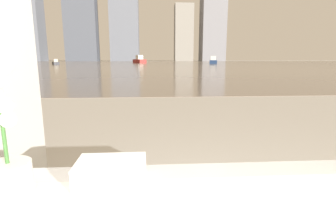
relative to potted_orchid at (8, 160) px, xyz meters
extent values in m
cylinder|color=silver|center=(0.00, 0.00, -0.07)|extent=(0.14, 0.14, 0.11)
cylinder|color=#38662D|center=(0.00, 0.00, 0.14)|extent=(0.01, 0.01, 0.30)
sphere|color=silver|center=(0.02, 0.01, 0.29)|extent=(0.05, 0.05, 0.05)
sphere|color=silver|center=(0.01, 0.01, 0.17)|extent=(0.05, 0.05, 0.05)
sphere|color=silver|center=(0.02, 0.00, 0.13)|extent=(0.05, 0.05, 0.05)
cube|color=white|center=(0.31, 0.07, -0.10)|extent=(0.24, 0.17, 0.04)
cube|color=white|center=(0.31, 0.07, -0.06)|extent=(0.24, 0.17, 0.04)
cube|color=gray|center=(0.60, 61.07, -0.69)|extent=(180.00, 110.00, 0.01)
cube|color=#2D2D33|center=(-15.80, 46.29, -0.46)|extent=(1.91, 2.69, 0.45)
cube|color=#B2A893|center=(-15.80, 46.29, 0.02)|extent=(1.00, 1.14, 0.51)
cube|color=maroon|center=(-2.05, 62.94, -0.26)|extent=(3.42, 5.14, 0.85)
cube|color=silver|center=(-2.05, 62.94, 0.65)|extent=(1.83, 2.15, 0.97)
cube|color=navy|center=(13.07, 51.72, -0.33)|extent=(2.24, 4.28, 0.71)
cube|color=silver|center=(13.07, 51.72, 0.44)|extent=(1.32, 1.71, 0.81)
cube|color=gray|center=(15.26, 117.07, 11.22)|extent=(7.90, 6.92, 23.84)
camera|label=1|loc=(0.46, -0.82, 0.32)|focal=28.00mm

